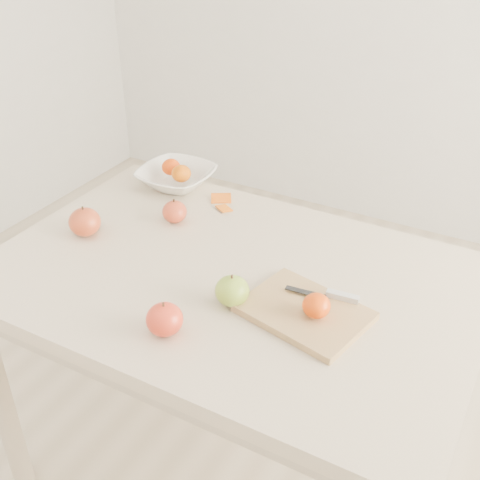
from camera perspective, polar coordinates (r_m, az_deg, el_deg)
The scene contains 14 objects.
ground at distance 2.01m, azimuth -0.74°, elevation -20.95°, with size 3.50×3.50×0.00m, color #C6B293.
table at distance 1.54m, azimuth -0.90°, elevation -6.19°, with size 1.20×0.80×0.75m.
cutting_board at distance 1.36m, azimuth 6.14°, elevation -6.81°, with size 0.27×0.20×0.02m, color tan.
board_tangerine at distance 1.32m, azimuth 7.26°, elevation -6.19°, with size 0.06×0.06×0.05m, color #CB4807.
fruit_bowl at distance 1.90m, azimuth -6.05°, elevation 5.93°, with size 0.23×0.23×0.06m, color white.
bowl_tangerine_near at distance 1.91m, azimuth -6.56°, elevation 6.90°, with size 0.06×0.06×0.05m, color #DC4F07.
bowl_tangerine_far at distance 1.86m, azimuth -5.59°, elevation 6.30°, with size 0.06×0.06×0.05m, color #DE5E07.
orange_peel_a at distance 1.81m, azimuth -1.80°, elevation 3.86°, with size 0.06×0.04×0.00m, color orange.
orange_peel_b at distance 1.76m, azimuth -1.53°, elevation 2.95°, with size 0.04×0.04×0.00m, color orange.
paring_knife at distance 1.39m, azimuth 9.12°, elevation -5.23°, with size 0.17×0.05×0.01m.
apple_green at distance 1.37m, azimuth -0.75°, elevation -4.84°, with size 0.08×0.08×0.07m, color #6D9D20.
apple_red_e at distance 1.30m, azimuth -7.16°, elevation -7.47°, with size 0.08×0.08×0.07m, color #A2151E.
apple_red_a at distance 1.69m, azimuth -6.22°, elevation 2.69°, with size 0.07×0.07×0.06m, color #A40C1B.
apple_red_b at distance 1.67m, azimuth -14.51°, elevation 1.67°, with size 0.09×0.09×0.08m, color #A3241C.
Camera 1 is at (0.61, -1.05, 1.60)m, focal length 45.00 mm.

